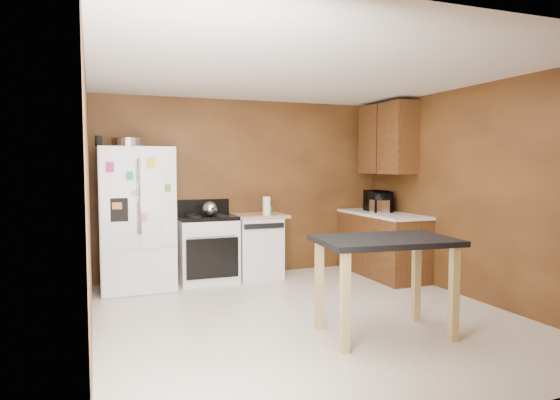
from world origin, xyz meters
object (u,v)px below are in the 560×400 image
kettle (210,209)px  toaster (380,206)px  roasting_pan (129,143)px  paper_towel (267,206)px  dishwasher (257,245)px  microwave (378,202)px  island (385,253)px  pen_cup (98,141)px  refrigerator (137,219)px  gas_range (207,248)px  green_canister (269,210)px

kettle → toaster: size_ratio=0.78×
roasting_pan → paper_towel: size_ratio=1.73×
paper_towel → dishwasher: (-0.10, 0.12, -0.56)m
microwave → roasting_pan: bearing=95.5°
island → roasting_pan: bearing=128.0°
pen_cup → paper_towel: bearing=2.2°
microwave → paper_towel: bearing=92.8°
pen_cup → toaster: pen_cup is taller
kettle → island: 2.78m
refrigerator → dishwasher: (1.63, 0.09, -0.45)m
toaster → island: (-1.31, -2.19, -0.22)m
roasting_pan → pen_cup: size_ratio=3.40×
roasting_pan → microwave: size_ratio=0.87×
roasting_pan → refrigerator: size_ratio=0.24×
roasting_pan → refrigerator: 0.96m
gas_range → island: size_ratio=0.84×
green_canister → gas_range: (-0.91, -0.05, -0.48)m
toaster → green_canister: bearing=149.9°
kettle → paper_towel: paper_towel is taller
roasting_pan → toaster: (3.36, -0.43, -0.86)m
refrigerator → island: (1.98, -2.61, -0.13)m
toaster → roasting_pan: bearing=162.3°
roasting_pan → pen_cup: pen_cup is taller
microwave → refrigerator: (-3.38, 0.23, -0.14)m
refrigerator → gas_range: bearing=3.8°
green_canister → island: size_ratio=0.08×
pen_cup → toaster: 3.84m
green_canister → island: bearing=-86.6°
dishwasher → kettle: bearing=-169.7°
pen_cup → toaster: bearing=-4.6°
toaster → refrigerator: size_ratio=0.14×
toaster → microwave: size_ratio=0.50×
kettle → island: size_ratio=0.15×
roasting_pan → paper_towel: roasting_pan is taller
microwave → island: microwave is taller
microwave → dishwasher: size_ratio=0.56×
pen_cup → kettle: size_ratio=0.65×
pen_cup → kettle: (1.37, 0.08, -0.87)m
dishwasher → island: (0.35, -2.70, 0.32)m
toaster → refrigerator: 3.32m
microwave → refrigerator: size_ratio=0.28×
microwave → gas_range: bearing=92.8°
paper_towel → microwave: bearing=-6.7°
pen_cup → green_canister: (2.25, 0.23, -0.92)m
green_canister → dishwasher: (-0.19, -0.02, -0.49)m
microwave → island: size_ratio=0.38×
paper_towel → green_canister: paper_towel is taller
paper_towel → refrigerator: (-1.73, 0.04, -0.12)m
pen_cup → green_canister: bearing=5.8°
island → green_canister: bearing=93.4°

